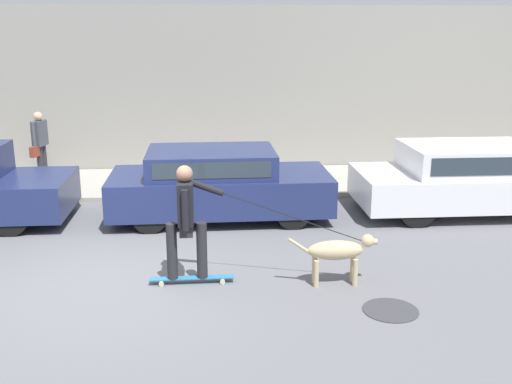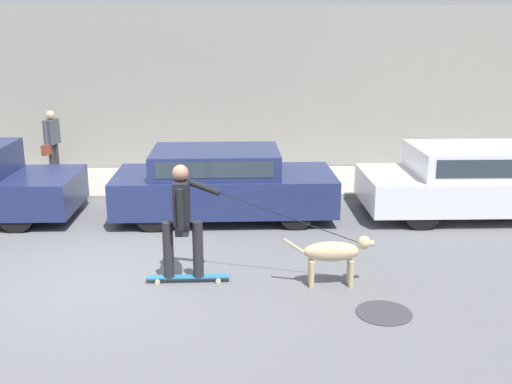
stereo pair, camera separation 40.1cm
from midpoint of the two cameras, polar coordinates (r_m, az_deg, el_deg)
The scene contains 9 objects.
ground_plane at distance 8.54m, azimuth -14.20°, elevation -8.41°, with size 36.00×36.00×0.00m, color slate.
back_wall at distance 14.66m, azimuth -10.30°, elevation 9.49°, with size 32.00×0.30×3.92m.
sidewalk_curb at distance 13.54m, azimuth -10.53°, elevation 0.81°, with size 30.00×2.60×0.11m.
parked_car_1 at distance 10.94m, azimuth -4.67°, elevation 0.74°, with size 4.00×1.80×1.27m.
parked_car_2 at distance 11.92m, azimuth 19.16°, elevation 1.16°, with size 4.51×1.84×1.30m.
dog at distance 8.13m, azimuth 6.42°, elevation -5.66°, with size 1.21×0.27×0.70m.
skateboarder at distance 8.02m, azimuth -8.01°, elevation -2.46°, with size 2.95×0.59×1.65m.
pedestrian_with_bag at distance 14.23m, azimuth -20.66°, elevation 4.44°, with size 0.30×0.67×1.51m.
manhole_cover at distance 7.67m, azimuth 11.20°, elevation -10.99°, with size 0.69×0.69×0.01m.
Camera 1 is at (1.30, -7.71, 3.35)m, focal length 42.00 mm.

